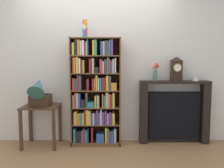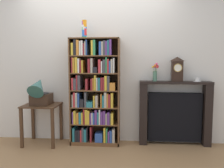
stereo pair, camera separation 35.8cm
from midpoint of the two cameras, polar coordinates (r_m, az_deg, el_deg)
name	(u,v)px [view 1 (the left image)]	position (r m, az deg, el deg)	size (l,w,h in m)	color
ground_plane	(95,147)	(4.06, -6.57, -14.27)	(7.89, 6.40, 0.02)	#997047
wall_back	(108,64)	(4.11, -3.40, 4.69)	(4.89, 0.08, 2.60)	silver
bookshelf	(94,95)	(3.96, -6.73, -2.46)	(0.78, 0.33, 1.71)	brown
cup_stack	(84,29)	(3.94, -9.13, 12.54)	(0.08, 0.08, 0.28)	green
side_table_left	(40,115)	(4.13, -18.70, -6.88)	(0.56, 0.51, 0.65)	#472D1C
gramophone	(38,93)	(4.00, -19.17, -1.93)	(0.30, 0.46, 0.51)	#382316
fireplace_mantel	(173,112)	(4.16, 11.56, -6.45)	(1.13, 0.21, 1.03)	black
mantel_clock	(175,69)	(4.05, 12.06, 3.45)	(0.17, 0.14, 0.39)	black
flower_vase	(154,71)	(4.00, 7.30, 2.99)	(0.11, 0.15, 0.29)	#4C7A60
teacup_with_saucer	(195,79)	(4.14, 16.27, 1.08)	(0.12, 0.11, 0.06)	white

